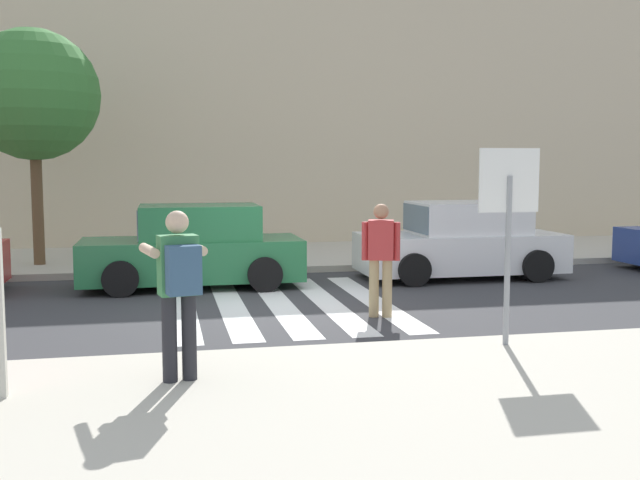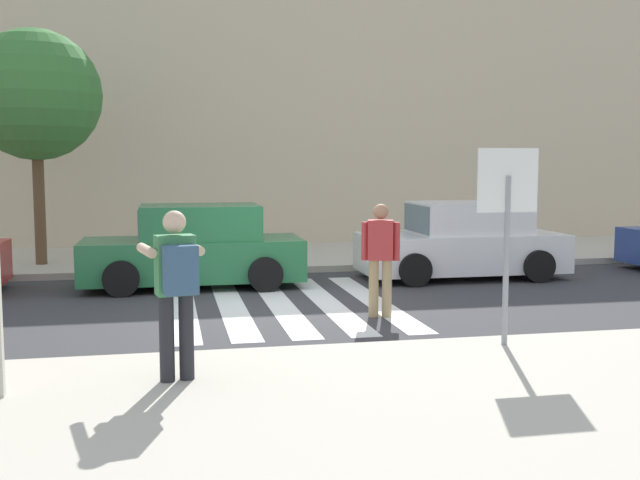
% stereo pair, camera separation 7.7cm
% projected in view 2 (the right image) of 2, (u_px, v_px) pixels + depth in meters
% --- Properties ---
extents(ground_plane, '(120.00, 120.00, 0.00)m').
position_uv_depth(ground_plane, '(282.00, 306.00, 12.22)').
color(ground_plane, '#38383A').
extents(sidewalk_near, '(60.00, 6.00, 0.14)m').
position_uv_depth(sidewalk_near, '(394.00, 439.00, 6.17)').
color(sidewalk_near, beige).
rests_on(sidewalk_near, ground).
extents(sidewalk_far, '(60.00, 4.80, 0.14)m').
position_uv_depth(sidewalk_far, '(244.00, 257.00, 18.06)').
color(sidewalk_far, beige).
rests_on(sidewalk_far, ground).
extents(building_facade_far, '(56.00, 4.00, 7.53)m').
position_uv_depth(building_facade_far, '(228.00, 114.00, 21.97)').
color(building_facade_far, beige).
rests_on(building_facade_far, ground).
extents(crosswalk_stripe_0, '(0.44, 5.20, 0.01)m').
position_uv_depth(crosswalk_stripe_0, '(182.00, 308.00, 12.09)').
color(crosswalk_stripe_0, silver).
rests_on(crosswalk_stripe_0, ground).
extents(crosswalk_stripe_1, '(0.44, 5.20, 0.01)m').
position_uv_depth(crosswalk_stripe_1, '(232.00, 306.00, 12.25)').
color(crosswalk_stripe_1, silver).
rests_on(crosswalk_stripe_1, ground).
extents(crosswalk_stripe_2, '(0.44, 5.20, 0.01)m').
position_uv_depth(crosswalk_stripe_2, '(280.00, 304.00, 12.41)').
color(crosswalk_stripe_2, silver).
rests_on(crosswalk_stripe_2, ground).
extents(crosswalk_stripe_3, '(0.44, 5.20, 0.01)m').
position_uv_depth(crosswalk_stripe_3, '(327.00, 302.00, 12.57)').
color(crosswalk_stripe_3, silver).
rests_on(crosswalk_stripe_3, ground).
extents(crosswalk_stripe_4, '(0.44, 5.20, 0.01)m').
position_uv_depth(crosswalk_stripe_4, '(373.00, 300.00, 12.73)').
color(crosswalk_stripe_4, silver).
rests_on(crosswalk_stripe_4, ground).
extents(stop_sign, '(0.76, 0.08, 2.37)m').
position_uv_depth(stop_sign, '(507.00, 203.00, 8.90)').
color(stop_sign, gray).
rests_on(stop_sign, sidewalk_near).
extents(photographer_with_backpack, '(0.69, 0.92, 1.72)m').
position_uv_depth(photographer_with_backpack, '(176.00, 280.00, 7.46)').
color(photographer_with_backpack, '#232328').
rests_on(photographer_with_backpack, sidewalk_near).
extents(pedestrian_crossing, '(0.56, 0.34, 1.72)m').
position_uv_depth(pedestrian_crossing, '(381.00, 253.00, 11.28)').
color(pedestrian_crossing, tan).
rests_on(pedestrian_crossing, ground).
extents(parked_car_green, '(4.10, 1.92, 1.55)m').
position_uv_depth(parked_car_green, '(195.00, 248.00, 14.12)').
color(parked_car_green, '#236B3D').
rests_on(parked_car_green, ground).
extents(parked_car_white, '(4.10, 1.92, 1.55)m').
position_uv_depth(parked_car_white, '(463.00, 242.00, 15.20)').
color(parked_car_white, white).
rests_on(parked_car_white, ground).
extents(street_tree_west, '(2.79, 2.79, 5.04)m').
position_uv_depth(street_tree_west, '(35.00, 96.00, 15.92)').
color(street_tree_west, brown).
rests_on(street_tree_west, sidewalk_far).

